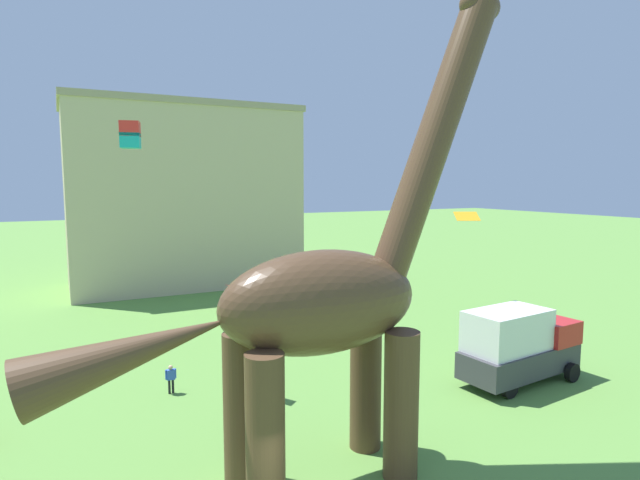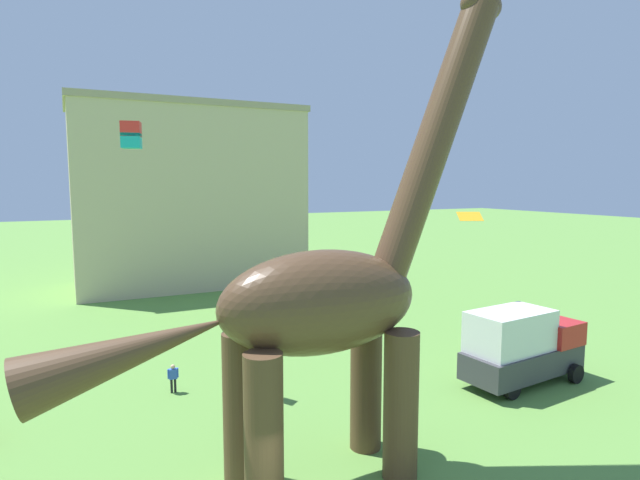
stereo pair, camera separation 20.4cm
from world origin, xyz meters
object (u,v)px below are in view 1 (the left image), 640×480
Objects in this scene: parked_box_truck at (518,344)px; person_watching_child at (171,376)px; kite_near_high at (236,286)px; kite_far_right at (130,135)px; dinosaur_sculpture at (319,302)px; kite_trailing at (435,138)px; kite_mid_center at (467,216)px.

parked_box_truck is 4.91× the size of person_watching_child.
kite_near_high is 7.52m from kite_far_right.
kite_far_right is at bearing 163.50° from dinosaur_sculpture.
kite_far_right is at bearing 171.27° from parked_box_truck.
person_watching_child is at bearing 69.20° from kite_far_right.
parked_box_truck is 7.55× the size of kite_far_right.
kite_near_high reaches higher than person_watching_child.
kite_trailing is at bearing -65.25° from person_watching_child.
parked_box_truck is 14.52m from person_watching_child.
kite_trailing reaches higher than person_watching_child.
kite_near_high is (-0.25, 6.73, -0.76)m from dinosaur_sculpture.
dinosaur_sculpture is at bearing -87.91° from kite_near_high.
kite_trailing is at bearing 65.13° from dinosaur_sculpture.
kite_trailing is (6.08, 9.71, 4.47)m from kite_mid_center.
person_watching_child is 4.61m from kite_near_high.
dinosaur_sculpture is at bearing -38.93° from kite_far_right.
dinosaur_sculpture is 2.49× the size of parked_box_truck.
kite_mid_center is 0.73× the size of kite_trailing.
parked_box_truck is 7.06× the size of kite_near_high.
dinosaur_sculpture is 11.14× the size of kite_mid_center.
person_watching_child is at bearing 168.19° from kite_mid_center.
parked_box_truck is (10.81, 2.62, -3.54)m from dinosaur_sculpture.
parked_box_truck reaches higher than person_watching_child.
person_watching_child is (-2.61, 8.08, -4.47)m from dinosaur_sculpture.
person_watching_child is at bearing 150.22° from kite_near_high.
person_watching_child is at bearing -159.70° from kite_trailing.
kite_near_high is 0.63× the size of kite_mid_center.
kite_near_high is at bearing 172.73° from kite_mid_center.
dinosaur_sculpture reaches higher than kite_far_right.
kite_mid_center is at bearing -7.27° from kite_near_high.
kite_far_right is (-4.35, 3.51, 4.66)m from dinosaur_sculpture.
kite_trailing is at bearing 29.23° from kite_far_right.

